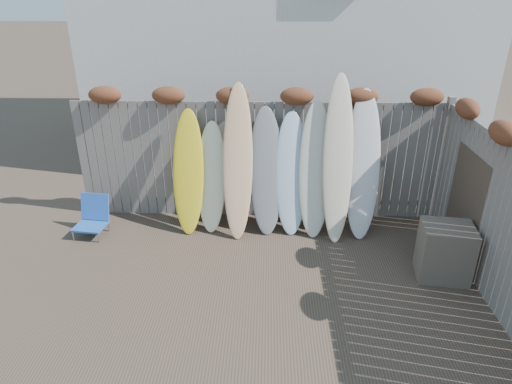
{
  "coord_description": "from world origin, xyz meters",
  "views": [
    {
      "loc": [
        0.16,
        -4.66,
        3.78
      ],
      "look_at": [
        0.0,
        1.2,
        1.0
      ],
      "focal_mm": 32.0,
      "sensor_mm": 36.0,
      "label": 1
    }
  ],
  "objects_px": {
    "beach_chair": "(93,216)",
    "lattice_panel": "(465,206)",
    "surfboard_0": "(188,172)",
    "wooden_crate": "(445,252)"
  },
  "relations": [
    {
      "from": "beach_chair",
      "to": "lattice_panel",
      "type": "height_order",
      "value": "lattice_panel"
    },
    {
      "from": "beach_chair",
      "to": "surfboard_0",
      "type": "xyz_separation_m",
      "value": [
        1.54,
        0.26,
        0.68
      ]
    },
    {
      "from": "surfboard_0",
      "to": "beach_chair",
      "type": "bearing_deg",
      "value": -169.48
    },
    {
      "from": "wooden_crate",
      "to": "surfboard_0",
      "type": "bearing_deg",
      "value": 160.47
    },
    {
      "from": "beach_chair",
      "to": "wooden_crate",
      "type": "height_order",
      "value": "wooden_crate"
    },
    {
      "from": "lattice_panel",
      "to": "surfboard_0",
      "type": "distance_m",
      "value": 4.17
    },
    {
      "from": "beach_chair",
      "to": "surfboard_0",
      "type": "height_order",
      "value": "surfboard_0"
    },
    {
      "from": "wooden_crate",
      "to": "lattice_panel",
      "type": "bearing_deg",
      "value": 53.55
    },
    {
      "from": "lattice_panel",
      "to": "surfboard_0",
      "type": "relative_size",
      "value": 0.8
    },
    {
      "from": "lattice_panel",
      "to": "wooden_crate",
      "type": "bearing_deg",
      "value": -126.49
    }
  ]
}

